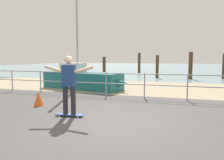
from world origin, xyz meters
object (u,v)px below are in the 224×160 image
(skateboarder, at_px, (69,82))
(traffic_cone, at_px, (39,99))
(skateboard, at_px, (70,115))
(sailboat, at_px, (85,79))

(skateboarder, relative_size, traffic_cone, 3.30)
(skateboard, distance_m, skateboarder, 0.95)
(sailboat, relative_size, skateboarder, 3.53)
(sailboat, distance_m, skateboard, 5.66)
(skateboard, distance_m, traffic_cone, 1.96)
(skateboarder, height_order, traffic_cone, skateboarder)
(traffic_cone, bearing_deg, sailboat, 93.49)
(traffic_cone, bearing_deg, skateboarder, -28.55)
(skateboarder, bearing_deg, traffic_cone, 151.45)
(sailboat, relative_size, traffic_cone, 11.66)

